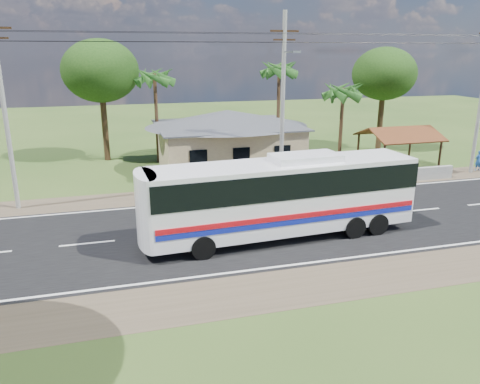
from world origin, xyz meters
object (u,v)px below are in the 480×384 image
Objects in this scene: person at (478,160)px; coach_bus at (284,191)px; motorcycle at (402,176)px; waiting_shed at (399,135)px.

coach_bus is at bearing 21.72° from person.
motorcycle is at bearing 7.92° from person.
coach_bus is at bearing -141.92° from waiting_shed.
person is (5.92, -1.61, -1.96)m from waiting_shed.
person is at bearing 20.94° from coach_bus.
motorcycle is (-1.49, -2.98, -2.28)m from waiting_shed.
coach_bus is (-12.86, -10.08, -0.43)m from waiting_shed.
coach_bus is 8.54× the size of person.
person reaches higher than motorcycle.
motorcycle is at bearing -116.58° from waiting_shed.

